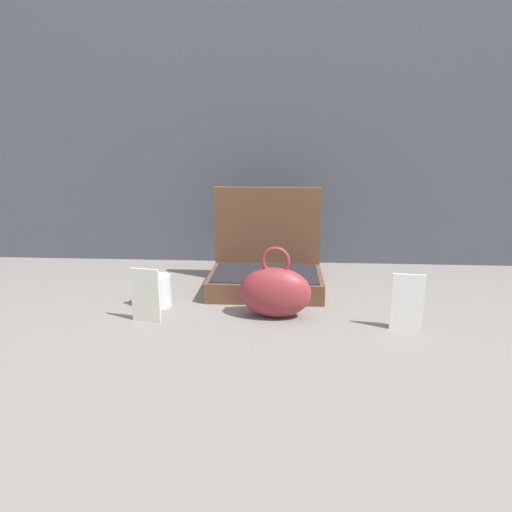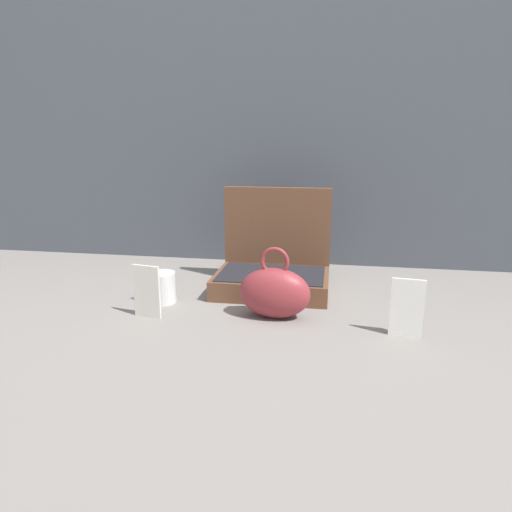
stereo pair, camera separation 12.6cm
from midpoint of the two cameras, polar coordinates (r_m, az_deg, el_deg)
The scene contains 7 objects.
ground_plane at distance 1.34m, azimuth -3.47°, elevation -6.97°, with size 6.00×6.00×0.00m, color slate.
back_wall at distance 1.83m, azimuth -1.43°, elevation 21.16°, with size 3.20×0.06×1.40m, color #474C54.
open_suitcase at distance 1.51m, azimuth -1.10°, elevation -1.33°, with size 0.37×0.27×0.33m.
teal_pouch_handbag at distance 1.27m, azimuth -0.41°, elevation -4.54°, with size 0.21×0.12×0.20m.
coffee_mug at distance 1.41m, azimuth -14.95°, elevation -4.28°, with size 0.12×0.08×0.09m.
info_card_left at distance 1.23m, azimuth 15.72°, elevation -5.70°, with size 0.08×0.01×0.15m, color white.
poster_card_right at distance 1.29m, azimuth -16.49°, elevation -4.81°, with size 0.08×0.01×0.15m, color silver.
Camera 1 is at (0.10, -1.24, 0.49)m, focal length 31.83 mm.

